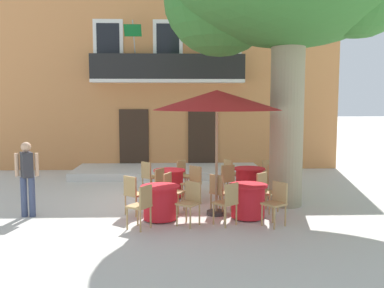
{
  "coord_description": "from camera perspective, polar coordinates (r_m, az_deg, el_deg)",
  "views": [
    {
      "loc": [
        0.54,
        -10.76,
        2.59
      ],
      "look_at": [
        1.0,
        1.84,
        1.3
      ],
      "focal_mm": 38.89,
      "sensor_mm": 36.0,
      "label": 1
    }
  ],
  "objects": [
    {
      "name": "cafe_chair_middle_2",
      "position": [
        8.78,
        4.93,
        -7.77
      ],
      "size": [
        0.56,
        0.56,
        0.91
      ],
      "color": "tan",
      "rests_on": "ground"
    },
    {
      "name": "ground_plane",
      "position": [
        11.08,
        -4.86,
        -7.7
      ],
      "size": [
        120.0,
        120.0,
        0.0
      ],
      "primitive_type": "plane",
      "color": "beige"
    },
    {
      "name": "pedestrian_near_entrance",
      "position": [
        10.04,
        -21.67,
        -3.93
      ],
      "size": [
        0.53,
        0.4,
        1.7
      ],
      "color": "#384260",
      "rests_on": "ground"
    },
    {
      "name": "cafe_chair_middle_1",
      "position": [
        9.75,
        3.75,
        -6.38
      ],
      "size": [
        0.57,
        0.57,
        0.91
      ],
      "color": "tan",
      "rests_on": "ground"
    },
    {
      "name": "cafe_table_near_tree",
      "position": [
        11.3,
        -3.11,
        -5.39
      ],
      "size": [
        0.86,
        0.86,
        0.76
      ],
      "color": "red",
      "rests_on": "ground"
    },
    {
      "name": "cafe_chair_near_tree_3",
      "position": [
        10.61,
        -4.94,
        -5.38
      ],
      "size": [
        0.55,
        0.55,
        0.91
      ],
      "color": "tan",
      "rests_on": "ground"
    },
    {
      "name": "cafe_chair_far_side_0",
      "position": [
        9.64,
        -8.03,
        -6.56
      ],
      "size": [
        0.56,
        0.56,
        0.91
      ],
      "color": "tan",
      "rests_on": "ground"
    },
    {
      "name": "cafe_chair_far_side_2",
      "position": [
        8.81,
        -0.23,
        -7.7
      ],
      "size": [
        0.56,
        0.56,
        0.91
      ],
      "color": "tan",
      "rests_on": "ground"
    },
    {
      "name": "cafe_chair_front_0",
      "position": [
        11.11,
        10.47,
        -4.95
      ],
      "size": [
        0.54,
        0.54,
        0.91
      ],
      "color": "tan",
      "rests_on": "ground"
    },
    {
      "name": "cafe_chair_front_3",
      "position": [
        11.24,
        4.69,
        -4.74
      ],
      "size": [
        0.51,
        0.51,
        0.91
      ],
      "color": "tan",
      "rests_on": "ground"
    },
    {
      "name": "cafe_chair_near_tree_2",
      "position": [
        11.76,
        -5.91,
        -4.28
      ],
      "size": [
        0.57,
        0.57,
        0.91
      ],
      "color": "tan",
      "rests_on": "ground"
    },
    {
      "name": "cafe_chair_near_tree_0",
      "position": [
        10.85,
        0.12,
        -5.11
      ],
      "size": [
        0.56,
        0.56,
        0.91
      ],
      "color": "tan",
      "rests_on": "ground"
    },
    {
      "name": "cafe_chair_far_side_3",
      "position": [
        9.88,
        -2.82,
        -6.21
      ],
      "size": [
        0.53,
        0.53,
        0.91
      ],
      "color": "tan",
      "rests_on": "ground"
    },
    {
      "name": "cafe_chair_middle_0",
      "position": [
        10.01,
        10.02,
        -6.13
      ],
      "size": [
        0.56,
        0.56,
        0.91
      ],
      "color": "tan",
      "rests_on": "ground"
    },
    {
      "name": "cafe_table_front",
      "position": [
        11.68,
        7.85,
        -5.07
      ],
      "size": [
        0.86,
        0.86,
        0.76
      ],
      "color": "red",
      "rests_on": "ground"
    },
    {
      "name": "cafe_chair_front_2",
      "position": [
        12.19,
        5.36,
        -3.92
      ],
      "size": [
        0.54,
        0.54,
        0.91
      ],
      "color": "tan",
      "rests_on": "ground"
    },
    {
      "name": "cafe_chair_middle_3",
      "position": [
        8.94,
        11.5,
        -7.61
      ],
      "size": [
        0.56,
        0.56,
        0.91
      ],
      "color": "tan",
      "rests_on": "ground"
    },
    {
      "name": "building_facade",
      "position": [
        17.79,
        -3.17,
        9.57
      ],
      "size": [
        13.0,
        5.09,
        7.5
      ],
      "color": "#CC844C",
      "rests_on": "ground"
    },
    {
      "name": "cafe_table_middle",
      "position": [
        9.41,
        7.68,
        -7.72
      ],
      "size": [
        0.86,
        0.86,
        0.76
      ],
      "color": "red",
      "rests_on": "ground"
    },
    {
      "name": "cafe_chair_near_tree_1",
      "position": [
        11.89,
        -1.09,
        -4.14
      ],
      "size": [
        0.56,
        0.56,
        0.91
      ],
      "color": "tan",
      "rests_on": "ground"
    },
    {
      "name": "entrance_step_platform",
      "position": [
        14.79,
        -3.31,
        -3.76
      ],
      "size": [
        6.54,
        2.37,
        0.25
      ],
      "primitive_type": "cube",
      "color": "silver",
      "rests_on": "ground"
    },
    {
      "name": "cafe_chair_front_1",
      "position": [
        12.14,
        10.63,
        -4.04
      ],
      "size": [
        0.53,
        0.53,
        0.91
      ],
      "color": "tan",
      "rests_on": "ground"
    },
    {
      "name": "cafe_umbrella",
      "position": [
        9.37,
        3.43,
        5.96
      ],
      "size": [
        2.9,
        2.9,
        2.85
      ],
      "color": "#997A56",
      "rests_on": "ground"
    },
    {
      "name": "cafe_table_far_side",
      "position": [
        9.22,
        -4.38,
        -7.98
      ],
      "size": [
        0.86,
        0.86,
        0.76
      ],
      "color": "red",
      "rests_on": "ground"
    },
    {
      "name": "cafe_chair_far_side_1",
      "position": [
        8.56,
        -6.91,
        -8.14
      ],
      "size": [
        0.55,
        0.55,
        0.91
      ],
      "color": "tan",
      "rests_on": "ground"
    }
  ]
}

